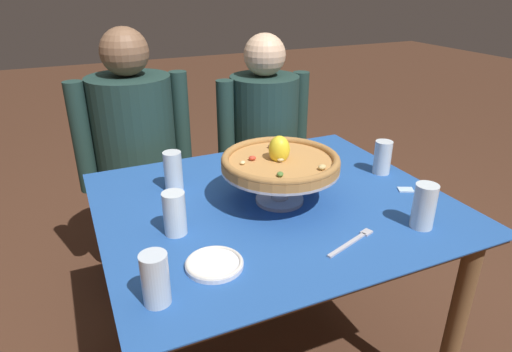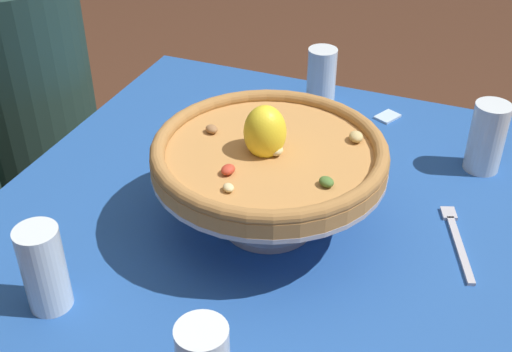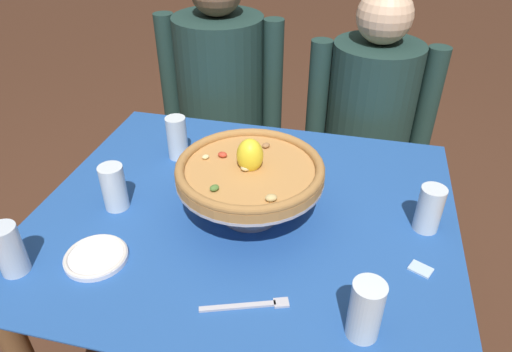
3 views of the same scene
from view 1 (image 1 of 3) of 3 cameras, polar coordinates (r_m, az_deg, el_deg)
name	(u,v)px [view 1 (image 1 of 3)]	position (r m, az deg, el deg)	size (l,w,h in m)	color
dining_table	(273,229)	(1.49, 2.24, -6.86)	(1.10, 0.95, 0.71)	brown
pizza_stand	(280,177)	(1.40, 3.12, -0.07)	(0.37, 0.37, 0.12)	#B7B7C1
pizza	(280,161)	(1.38, 3.16, 2.00)	(0.37, 0.37, 0.10)	#BC8447
water_glass_side_left	(175,216)	(1.26, -10.43, -5.10)	(0.06, 0.06, 0.13)	silver
water_glass_side_right	(382,160)	(1.69, 15.97, 2.06)	(0.06, 0.06, 0.12)	silver
water_glass_front_left	(156,282)	(1.03, -12.81, -13.23)	(0.06, 0.06, 0.13)	silver
water_glass_back_left	(173,174)	(1.52, -10.61, 0.29)	(0.06, 0.06, 0.14)	silver
water_glass_front_right	(424,208)	(1.36, 20.82, -3.93)	(0.07, 0.07, 0.13)	silver
side_plate	(214,264)	(1.14, -5.39, -11.19)	(0.15, 0.15, 0.02)	white
dinner_fork	(353,241)	(1.26, 12.38, -8.22)	(0.18, 0.08, 0.01)	#B7B7C1
sugar_packet	(406,190)	(1.59, 18.74, -1.69)	(0.05, 0.04, 0.01)	silver
diner_left	(138,166)	(2.09, -14.97, 1.25)	(0.52, 0.38, 1.20)	navy
diner_right	(264,157)	(2.23, 1.02, 2.46)	(0.49, 0.34, 1.15)	#1E3833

